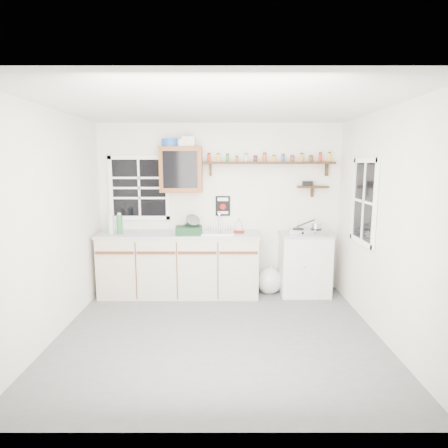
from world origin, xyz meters
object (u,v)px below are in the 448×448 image
object	(u,v)px
spice_shelf	(269,162)
dish_rack	(190,228)
right_cabinet	(304,264)
hotplate	(307,231)
upper_cabinet	(181,170)
main_cabinet	(180,264)

from	to	relation	value
spice_shelf	dish_rack	size ratio (longest dim) A/B	4.86
right_cabinet	spice_shelf	bearing A→B (deg)	160.13
hotplate	right_cabinet	bearing A→B (deg)	139.76
upper_cabinet	dish_rack	xyz separation A→B (m)	(0.13, -0.24, -0.82)
main_cabinet	spice_shelf	world-z (taller)	spice_shelf
spice_shelf	dish_rack	distance (m)	1.50
main_cabinet	upper_cabinet	bearing A→B (deg)	76.32
right_cabinet	dish_rack	distance (m)	1.76
main_cabinet	right_cabinet	xyz separation A→B (m)	(1.83, 0.03, -0.01)
upper_cabinet	spice_shelf	distance (m)	1.29
main_cabinet	upper_cabinet	xyz separation A→B (m)	(0.03, 0.14, 1.36)
spice_shelf	dish_rack	xyz separation A→B (m)	(-1.15, -0.31, -0.92)
spice_shelf	upper_cabinet	bearing A→B (deg)	-176.91
dish_rack	upper_cabinet	bearing A→B (deg)	115.00
upper_cabinet	dish_rack	bearing A→B (deg)	-60.53
spice_shelf	dish_rack	world-z (taller)	spice_shelf
right_cabinet	hotplate	distance (m)	0.49
dish_rack	hotplate	distance (m)	1.69
spice_shelf	hotplate	world-z (taller)	spice_shelf
spice_shelf	hotplate	bearing A→B (deg)	-21.09
right_cabinet	hotplate	bearing A→B (deg)	-46.25
main_cabinet	right_cabinet	world-z (taller)	main_cabinet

